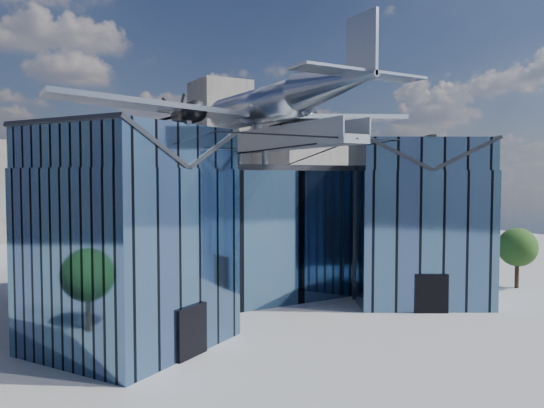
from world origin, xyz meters
TOP-DOWN VIEW (x-y plane):
  - ground_plane at (0.00, 0.00)m, footprint 120.00×120.00m
  - museum at (0.00, 5.82)m, footprint 32.88×24.50m
  - bg_towers at (1.45, 50.49)m, footprint 77.00×24.50m
  - tree_plaza_e at (20.58, -2.34)m, footprint 3.47×3.47m
  - tree_side_e at (27.21, 14.98)m, footprint 3.07×3.07m

SIDE VIEW (x-z plane):
  - ground_plane at x=0.00m, z-range 0.00..0.00m
  - tree_side_e at x=27.21m, z-range 0.83..5.51m
  - tree_plaza_e at x=20.58m, z-range 0.87..5.78m
  - museum at x=0.00m, z-range -3.26..14.34m
  - bg_towers at x=1.45m, z-range -2.99..23.01m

